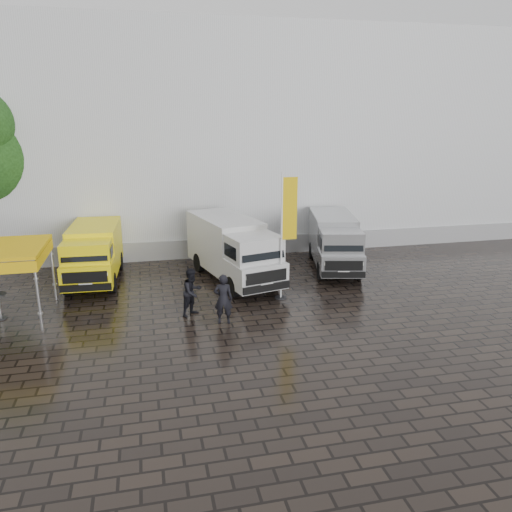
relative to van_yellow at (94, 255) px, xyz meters
The scene contains 10 objects.
ground 9.65m from the van_yellow, 32.49° to the right, with size 120.00×120.00×0.00m, color black.
exhibition_hall 15.56m from the van_yellow, 47.16° to the left, with size 44.00×16.00×12.00m, color silver.
hall_plinth 10.48m from the van_yellow, 15.59° to the left, with size 44.00×0.15×1.00m, color gray.
van_yellow is the anchor object (origin of this frame).
van_white 6.35m from the van_yellow, 11.22° to the right, with size 2.16×6.47×2.80m, color silver, non-canonical shape.
van_silver 11.45m from the van_yellow, ahead, with size 1.97×5.90×2.56m, color #A7A8AB, non-canonical shape.
flagpole 9.04m from the van_yellow, 26.99° to the right, with size 0.88×0.50×5.25m.
wheelie_bin 13.55m from the van_yellow, ahead, with size 0.60×0.60×1.00m, color black.
person_front 7.85m from the van_yellow, 50.48° to the right, with size 0.69×0.45×1.88m, color black.
person_tent 6.42m from the van_yellow, 51.75° to the right, with size 0.90×0.70×1.85m, color black.
Camera 1 is at (-5.66, -17.77, 7.44)m, focal length 35.00 mm.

